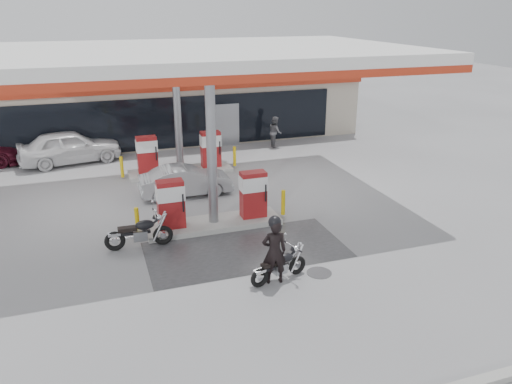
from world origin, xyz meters
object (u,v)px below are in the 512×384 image
(sedan_white, at_px, (70,147))
(parked_car_right, at_px, (325,118))
(parked_motorcycle, at_px, (140,233))
(attendant, at_px, (275,132))
(pump_island_near, at_px, (213,207))
(biker_main, at_px, (274,252))
(hatchback_silver, at_px, (186,181))
(pump_island_far, at_px, (180,158))
(main_motorcycle, at_px, (280,266))

(sedan_white, height_order, parked_car_right, sedan_white)
(parked_motorcycle, height_order, attendant, attendant)
(pump_island_near, relative_size, biker_main, 2.84)
(sedan_white, relative_size, hatchback_silver, 1.29)
(pump_island_near, xyz_separation_m, pump_island_far, (0.00, 6.00, 0.00))
(pump_island_far, relative_size, parked_car_right, 1.20)
(pump_island_far, bearing_deg, biker_main, -86.36)
(main_motorcycle, distance_m, parked_motorcycle, 4.61)
(pump_island_far, bearing_deg, sedan_white, 145.15)
(parked_motorcycle, distance_m, attendant, 12.53)
(pump_island_near, height_order, pump_island_far, same)
(parked_car_right, bearing_deg, pump_island_near, 117.52)
(pump_island_near, relative_size, main_motorcycle, 2.92)
(parked_car_right, bearing_deg, attendant, 103.00)
(main_motorcycle, bearing_deg, pump_island_far, 80.51)
(pump_island_near, xyz_separation_m, hatchback_silver, (-0.30, 3.22, -0.12))
(pump_island_far, distance_m, biker_main, 10.06)
(pump_island_far, height_order, parked_car_right, pump_island_far)
(pump_island_far, xyz_separation_m, biker_main, (0.64, -10.04, 0.20))
(biker_main, bearing_deg, main_motorcycle, -156.62)
(attendant, bearing_deg, pump_island_far, 123.28)
(pump_island_near, xyz_separation_m, parked_motorcycle, (-2.51, -0.80, -0.24))
(parked_motorcycle, xyz_separation_m, sedan_white, (-2.09, 10.00, 0.31))
(parked_car_right, bearing_deg, parked_motorcycle, 112.98)
(pump_island_near, bearing_deg, sedan_white, 116.55)
(biker_main, distance_m, hatchback_silver, 7.32)
(main_motorcycle, bearing_deg, hatchback_silver, 84.65)
(pump_island_far, bearing_deg, attendant, 26.80)
(hatchback_silver, bearing_deg, sedan_white, 35.44)
(biker_main, relative_size, hatchback_silver, 0.51)
(pump_island_near, relative_size, hatchback_silver, 1.44)
(sedan_white, relative_size, attendant, 2.86)
(main_motorcycle, distance_m, hatchback_silver, 7.29)
(pump_island_far, distance_m, main_motorcycle, 10.03)
(main_motorcycle, bearing_deg, pump_island_near, 87.45)
(biker_main, xyz_separation_m, hatchback_silver, (-0.94, 7.25, -0.32))
(main_motorcycle, bearing_deg, sedan_white, 98.14)
(sedan_white, distance_m, parked_car_right, 14.86)
(biker_main, xyz_separation_m, attendant, (4.90, 12.84, -0.10))
(pump_island_far, xyz_separation_m, sedan_white, (-4.60, 3.20, 0.08))
(pump_island_near, bearing_deg, biker_main, -81.01)
(pump_island_near, distance_m, biker_main, 4.09)
(biker_main, bearing_deg, parked_car_right, -112.12)
(pump_island_near, relative_size, pump_island_far, 1.00)
(main_motorcycle, bearing_deg, parked_car_right, 45.95)
(biker_main, xyz_separation_m, parked_car_right, (9.36, 16.04, -0.31))
(pump_island_far, bearing_deg, main_motorcycle, -85.30)
(main_motorcycle, bearing_deg, biker_main, -178.97)
(main_motorcycle, relative_size, biker_main, 0.97)
(attendant, distance_m, parked_car_right, 5.49)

